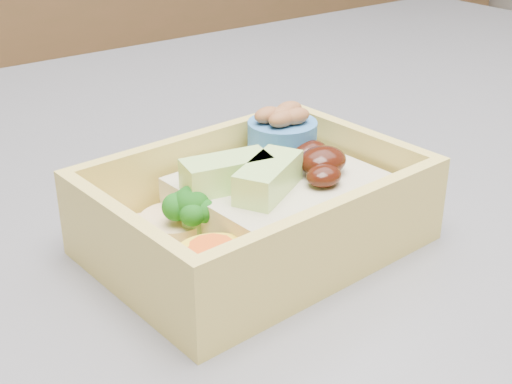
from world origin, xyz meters
TOP-DOWN VIEW (x-y plane):
  - bento_box at (-0.13, -0.18)m, footprint 0.21×0.16m

SIDE VIEW (x-z plane):
  - bento_box at x=-0.13m, z-range 0.91..0.98m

